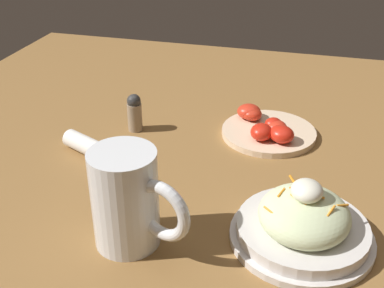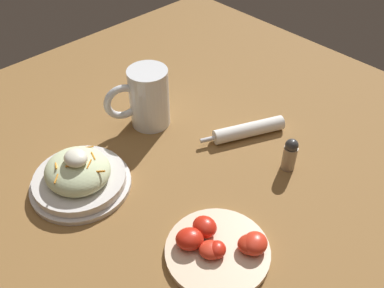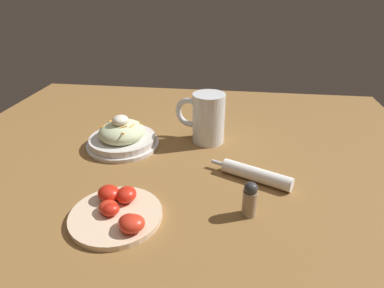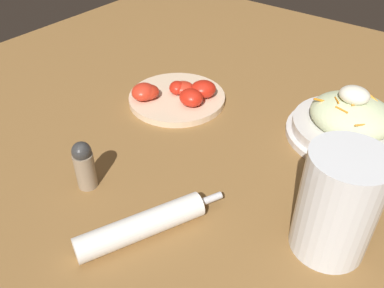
{
  "view_description": "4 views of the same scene",
  "coord_description": "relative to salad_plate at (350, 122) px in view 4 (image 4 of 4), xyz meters",
  "views": [
    {
      "loc": [
        0.74,
        0.17,
        0.48
      ],
      "look_at": [
        0.01,
        -0.02,
        0.06
      ],
      "focal_mm": 45.85,
      "sensor_mm": 36.0,
      "label": 1
    },
    {
      "loc": [
        -0.47,
        0.44,
        0.67
      ],
      "look_at": [
        0.01,
        -0.02,
        0.09
      ],
      "focal_mm": 40.04,
      "sensor_mm": 36.0,
      "label": 2
    },
    {
      "loc": [
        -0.68,
        -0.14,
        0.45
      ],
      "look_at": [
        0.04,
        -0.04,
        0.08
      ],
      "focal_mm": 30.6,
      "sensor_mm": 36.0,
      "label": 3
    },
    {
      "loc": [
        0.29,
        -0.45,
        0.43
      ],
      "look_at": [
        -0.01,
        -0.07,
        0.06
      ],
      "focal_mm": 37.91,
      "sensor_mm": 36.0,
      "label": 4
    }
  ],
  "objects": [
    {
      "name": "salad_plate",
      "position": [
        0.0,
        0.0,
        0.0
      ],
      "size": [
        0.21,
        0.21,
        0.1
      ],
      "color": "silver",
      "rests_on": "ground_plane"
    },
    {
      "name": "ground_plane",
      "position": [
        -0.15,
        -0.18,
        -0.03
      ],
      "size": [
        1.43,
        1.43,
        0.0
      ],
      "primitive_type": "plane",
      "color": "olive"
    },
    {
      "name": "salt_shaker",
      "position": [
        -0.27,
        -0.36,
        0.01
      ],
      "size": [
        0.03,
        0.03,
        0.08
      ],
      "color": "gray",
      "rests_on": "ground_plane"
    },
    {
      "name": "tomato_plate",
      "position": [
        -0.32,
        -0.09,
        -0.02
      ],
      "size": [
        0.19,
        0.19,
        0.05
      ],
      "color": "beige",
      "rests_on": "ground_plane"
    },
    {
      "name": "napkin_roll",
      "position": [
        -0.14,
        -0.38,
        -0.01
      ],
      "size": [
        0.11,
        0.2,
        0.03
      ],
      "color": "white",
      "rests_on": "ground_plane"
    },
    {
      "name": "beer_mug",
      "position": [
        0.07,
        -0.24,
        0.04
      ],
      "size": [
        0.1,
        0.16,
        0.15
      ],
      "color": "white",
      "rests_on": "ground_plane"
    }
  ]
}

